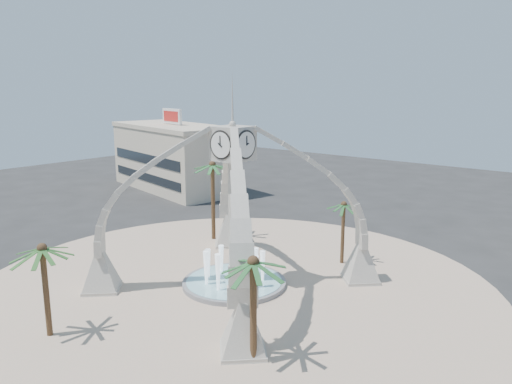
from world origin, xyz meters
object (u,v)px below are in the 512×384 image
Objects in this scene: palm_east at (253,263)px; palm_west at (212,166)px; clock_tower at (233,204)px; palm_north at (344,205)px; fountain at (234,282)px; palm_south at (42,250)px.

palm_west reaches higher than palm_east.
palm_west is (-9.61, 7.55, 0.99)m from clock_tower.
palm_east is at bearing -40.14° from palm_west.
fountain is at bearing -112.04° from palm_north.
palm_west reaches higher than palm_north.
palm_north is (3.91, 9.66, -1.28)m from clock_tower.
clock_tower reaches higher than fountain.
palm_west is at bearing 141.84° from fountain.
palm_north is (13.52, 2.10, -2.27)m from palm_west.
palm_west is 1.42× the size of palm_north.
palm_east is 0.80× the size of palm_west.
clock_tower is at bearing 137.68° from palm_east.
palm_south is at bearing -104.73° from fountain.
palm_south is (-3.47, -13.18, -0.89)m from clock_tower.
fountain is 14.18m from palm_west.
palm_east is at bearing -76.02° from palm_north.
palm_east is 17.62m from palm_north.
palm_south is at bearing -107.90° from palm_north.
palm_east is (8.17, -7.44, 5.56)m from fountain.
clock_tower reaches higher than palm_north.
palm_west reaches higher than fountain.
palm_south is (6.14, -20.73, -1.88)m from palm_west.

